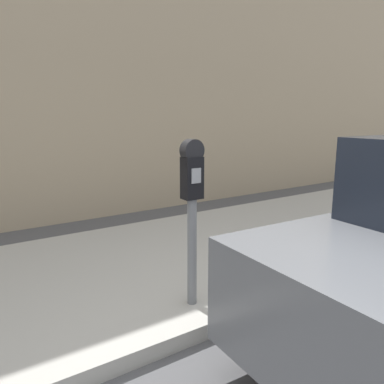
# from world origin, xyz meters

# --- Properties ---
(ground_plane) EXTENTS (60.00, 60.00, 0.00)m
(ground_plane) POSITION_xyz_m (0.00, 0.00, 0.00)
(ground_plane) COLOR #515154
(sidewalk) EXTENTS (24.00, 2.80, 0.13)m
(sidewalk) POSITION_xyz_m (0.00, 2.20, 0.07)
(sidewalk) COLOR #ADAAA3
(sidewalk) RESTS_ON ground_plane
(building_facade) EXTENTS (24.00, 0.30, 6.17)m
(building_facade) POSITION_xyz_m (0.00, 4.77, 3.08)
(building_facade) COLOR tan
(building_facade) RESTS_ON ground_plane
(parking_meter) EXTENTS (0.18, 0.12, 1.38)m
(parking_meter) POSITION_xyz_m (-0.45, 1.15, 1.01)
(parking_meter) COLOR slate
(parking_meter) RESTS_ON sidewalk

